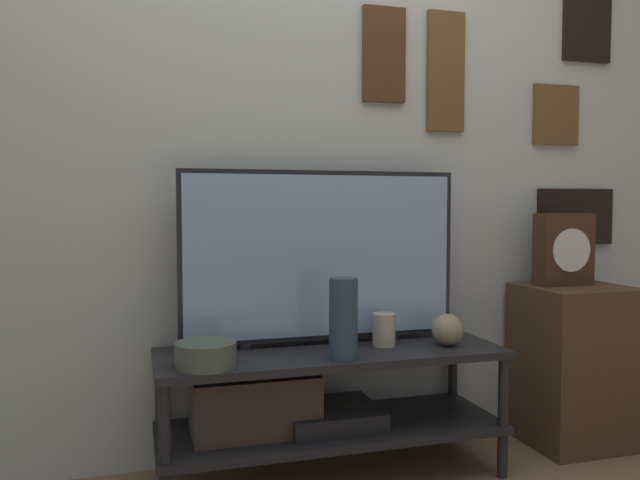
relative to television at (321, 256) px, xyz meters
The scene contains 9 objects.
wall_back 0.54m from the television, 81.99° to the left, with size 6.40×0.08×2.70m.
media_console 0.55m from the television, 133.68° to the right, with size 1.32×0.46×0.49m.
television is the anchor object (origin of this frame).
vase_tall_ceramic 0.32m from the television, 88.63° to the right, with size 0.10×0.10×0.29m.
vase_wide_bowl 0.61m from the television, 154.64° to the right, with size 0.21×0.21×0.09m.
vase_round_glass 0.58m from the television, 19.38° to the right, with size 0.12×0.12×0.12m.
candle_jar 0.38m from the television, 24.23° to the right, with size 0.09×0.09×0.13m.
side_table 1.25m from the television, ahead, with size 0.45×0.40×0.69m.
mantel_clock 1.11m from the television, ahead, with size 0.25×0.11×0.32m.
Camera 1 is at (-0.71, -1.98, 1.05)m, focal length 35.00 mm.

